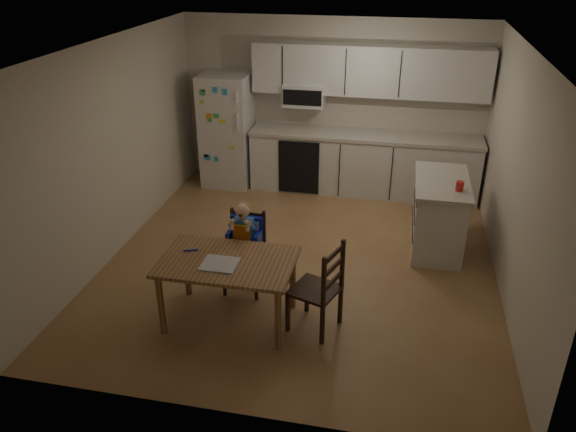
% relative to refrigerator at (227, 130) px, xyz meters
% --- Properties ---
extents(room, '(4.52, 5.01, 2.51)m').
position_rel_refrigerator_xyz_m(room, '(1.55, -1.67, 0.40)').
color(room, '#95663F').
rests_on(room, ground).
extents(refrigerator, '(0.72, 0.70, 1.70)m').
position_rel_refrigerator_xyz_m(refrigerator, '(0.00, 0.00, 0.00)').
color(refrigerator, silver).
rests_on(refrigerator, ground).
extents(kitchen_run, '(3.37, 0.62, 2.15)m').
position_rel_refrigerator_xyz_m(kitchen_run, '(2.05, 0.09, 0.03)').
color(kitchen_run, silver).
rests_on(kitchen_run, ground).
extents(kitchen_island, '(0.63, 1.21, 0.89)m').
position_rel_refrigerator_xyz_m(kitchen_island, '(3.13, -1.47, -0.40)').
color(kitchen_island, silver).
rests_on(kitchen_island, ground).
extents(red_cup, '(0.09, 0.09, 0.11)m').
position_rel_refrigerator_xyz_m(red_cup, '(3.30, -1.75, 0.10)').
color(red_cup, red).
rests_on(red_cup, kitchen_island).
extents(dining_table, '(1.30, 0.83, 0.69)m').
position_rel_refrigerator_xyz_m(dining_table, '(1.06, -3.44, -0.25)').
color(dining_table, brown).
rests_on(dining_table, ground).
extents(napkin, '(0.34, 0.29, 0.01)m').
position_rel_refrigerator_xyz_m(napkin, '(1.01, -3.54, -0.15)').
color(napkin, silver).
rests_on(napkin, dining_table).
extents(toddler_spoon, '(0.12, 0.06, 0.02)m').
position_rel_refrigerator_xyz_m(toddler_spoon, '(0.64, -3.35, -0.15)').
color(toddler_spoon, '#1522AC').
rests_on(toddler_spoon, dining_table).
extents(chair_booster, '(0.40, 0.40, 1.04)m').
position_rel_refrigerator_xyz_m(chair_booster, '(1.06, -2.83, -0.22)').
color(chair_booster, black).
rests_on(chair_booster, ground).
extents(chair_side, '(0.54, 0.54, 0.95)m').
position_rel_refrigerator_xyz_m(chair_side, '(2.00, -3.43, -0.31)').
color(chair_side, black).
rests_on(chair_side, ground).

